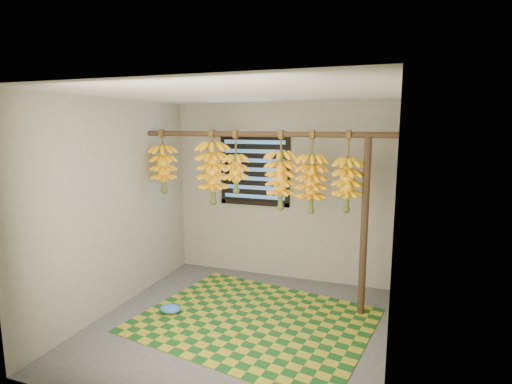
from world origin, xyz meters
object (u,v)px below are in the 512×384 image
at_px(support_post, 364,228).
at_px(banana_bunch_a, 163,169).
at_px(banana_bunch_e, 311,184).
at_px(banana_bunch_f, 347,184).
at_px(banana_bunch_c, 236,173).
at_px(woven_mat, 254,320).
at_px(plastic_bag, 170,309).
at_px(banana_bunch_b, 213,173).
at_px(banana_bunch_d, 281,180).

relative_size(support_post, banana_bunch_a, 2.51).
bearing_deg(banana_bunch_e, support_post, 0.00).
bearing_deg(banana_bunch_a, support_post, 0.00).
relative_size(banana_bunch_e, banana_bunch_f, 1.05).
xyz_separation_m(banana_bunch_a, banana_bunch_c, (1.00, 0.00, -0.02)).
height_order(woven_mat, banana_bunch_f, banana_bunch_f).
xyz_separation_m(plastic_bag, banana_bunch_b, (0.21, 0.72, 1.47)).
relative_size(banana_bunch_a, banana_bunch_d, 0.88).
bearing_deg(banana_bunch_b, plastic_bag, -106.33).
height_order(woven_mat, banana_bunch_c, banana_bunch_c).
height_order(support_post, banana_bunch_d, banana_bunch_d).
height_order(woven_mat, plastic_bag, plastic_bag).
distance_m(woven_mat, banana_bunch_a, 2.18).
bearing_deg(support_post, plastic_bag, -160.30).
bearing_deg(banana_bunch_f, banana_bunch_a, 180.00).
xyz_separation_m(banana_bunch_d, banana_bunch_f, (0.75, -0.00, -0.01)).
relative_size(banana_bunch_a, banana_bunch_e, 0.86).
xyz_separation_m(woven_mat, banana_bunch_b, (-0.74, 0.56, 1.52)).
bearing_deg(banana_bunch_b, support_post, 0.00).
height_order(banana_bunch_b, banana_bunch_d, same).
distance_m(support_post, woven_mat, 1.57).
relative_size(support_post, banana_bunch_b, 2.24).
bearing_deg(banana_bunch_f, banana_bunch_b, 180.00).
bearing_deg(woven_mat, banana_bunch_c, 127.94).
height_order(banana_bunch_b, banana_bunch_e, same).
height_order(support_post, woven_mat, support_post).
bearing_deg(woven_mat, banana_bunch_e, 49.20).
relative_size(plastic_bag, banana_bunch_c, 0.33).
xyz_separation_m(banana_bunch_c, banana_bunch_d, (0.55, 0.00, -0.05)).
relative_size(banana_bunch_b, banana_bunch_e, 0.96).
bearing_deg(woven_mat, plastic_bag, -169.93).
relative_size(woven_mat, banana_bunch_e, 2.56).
bearing_deg(banana_bunch_c, support_post, 0.00).
xyz_separation_m(support_post, banana_bunch_f, (-0.20, -0.00, 0.47)).
bearing_deg(plastic_bag, banana_bunch_c, 54.56).
xyz_separation_m(banana_bunch_c, banana_bunch_f, (1.30, -0.00, -0.07)).
relative_size(woven_mat, banana_bunch_f, 2.70).
relative_size(plastic_bag, banana_bunch_b, 0.27).
bearing_deg(banana_bunch_d, banana_bunch_b, 180.00).
bearing_deg(banana_bunch_f, banana_bunch_d, 180.00).
bearing_deg(banana_bunch_c, banana_bunch_f, -0.00).
distance_m(plastic_bag, banana_bunch_a, 1.73).
bearing_deg(banana_bunch_d, plastic_bag, -145.93).
relative_size(banana_bunch_d, banana_bunch_f, 1.03).
bearing_deg(plastic_bag, banana_bunch_a, 123.79).
bearing_deg(banana_bunch_a, banana_bunch_e, 0.00).
bearing_deg(banana_bunch_f, banana_bunch_c, 180.00).
bearing_deg(banana_bunch_d, banana_bunch_a, -180.00).
bearing_deg(plastic_bag, support_post, 19.70).
relative_size(banana_bunch_a, banana_bunch_b, 0.89).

